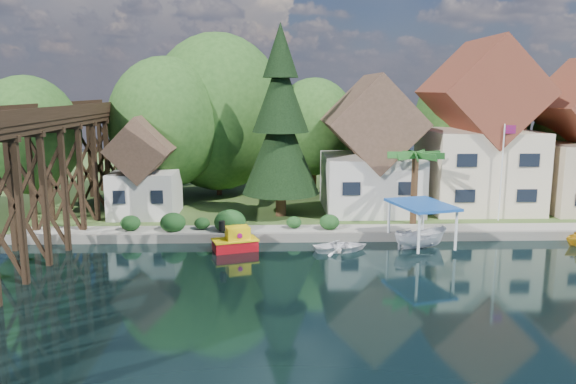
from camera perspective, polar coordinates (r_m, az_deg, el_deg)
name	(u,v)px	position (r m, az deg, el deg)	size (l,w,h in m)	color
ground	(292,281)	(30.98, 0.39, -9.03)	(140.00, 140.00, 0.00)	black
bank	(281,179)	(64.00, -0.72, 1.36)	(140.00, 52.00, 0.50)	#324F1F
seawall	(346,237)	(38.85, 5.88, -4.57)	(60.00, 0.40, 0.62)	slate
promenade	(371,229)	(40.34, 8.47, -3.74)	(50.00, 2.60, 0.06)	gray
trestle_bridge	(27,172)	(37.79, -24.96, 1.89)	(4.12, 44.18, 9.30)	black
house_left	(371,154)	(46.20, 8.40, 3.87)	(7.64, 8.64, 11.02)	beige
house_center	(479,137)	(48.93, 18.81, 5.29)	(8.65, 9.18, 13.89)	beige
shed	(145,173)	(45.27, -14.35, 1.84)	(5.09, 5.40, 7.85)	beige
bg_trees	(294,123)	(50.58, 0.66, 6.98)	(49.90, 13.30, 10.57)	#382314
shrubs	(222,221)	(39.67, -6.76, -2.90)	(15.76, 2.47, 1.70)	#163F18
conifer	(281,125)	(43.24, -0.75, 6.81)	(5.99, 5.99, 14.74)	#382314
palm_tree	(416,157)	(41.78, 12.83, 3.46)	(5.08, 5.08, 5.67)	#382314
flagpole	(504,162)	(44.86, 21.10, 2.88)	(1.14, 0.22, 7.30)	white
tugboat	(236,241)	(36.60, -5.35, -4.99)	(3.19, 2.35, 2.07)	red
boat_white_a	(341,245)	(36.59, 5.40, -5.42)	(2.52, 3.52, 0.73)	white
boat_canopy	(421,229)	(37.88, 13.34, -3.66)	(4.28, 5.32, 3.00)	silver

